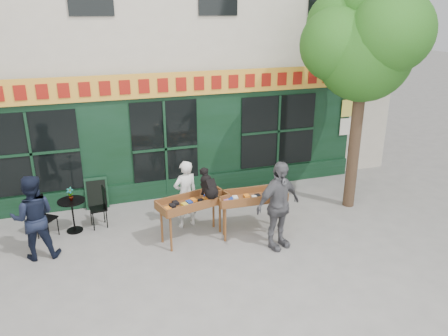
{
  "coord_description": "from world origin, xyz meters",
  "views": [
    {
      "loc": [
        -2.01,
        -8.39,
        4.75
      ],
      "look_at": [
        0.99,
        0.5,
        1.33
      ],
      "focal_mm": 35.0,
      "sensor_mm": 36.0,
      "label": 1
    }
  ],
  "objects_px": {
    "book_cart_right": "(251,199)",
    "woman": "(186,194)",
    "book_cart_center": "(193,204)",
    "man_right": "(278,206)",
    "man_left": "(33,217)",
    "dog": "(209,183)",
    "bistro_table": "(72,209)"
  },
  "relations": [
    {
      "from": "book_cart_center",
      "to": "man_right",
      "type": "bearing_deg",
      "value": -43.81
    },
    {
      "from": "woman",
      "to": "man_left",
      "type": "height_order",
      "value": "man_left"
    },
    {
      "from": "book_cart_center",
      "to": "man_left",
      "type": "bearing_deg",
      "value": 160.42
    },
    {
      "from": "book_cart_right",
      "to": "man_left",
      "type": "height_order",
      "value": "man_left"
    },
    {
      "from": "book_cart_center",
      "to": "book_cart_right",
      "type": "distance_m",
      "value": 1.29
    },
    {
      "from": "man_right",
      "to": "bistro_table",
      "type": "bearing_deg",
      "value": 135.61
    },
    {
      "from": "book_cart_right",
      "to": "man_left",
      "type": "distance_m",
      "value": 4.48
    },
    {
      "from": "dog",
      "to": "book_cart_right",
      "type": "relative_size",
      "value": 0.39
    },
    {
      "from": "book_cart_right",
      "to": "woman",
      "type": "bearing_deg",
      "value": 151.02
    },
    {
      "from": "bistro_table",
      "to": "man_right",
      "type": "bearing_deg",
      "value": -27.18
    },
    {
      "from": "book_cart_center",
      "to": "woman",
      "type": "xyz_separation_m",
      "value": [
        0.0,
        0.65,
        -0.03
      ]
    },
    {
      "from": "woman",
      "to": "book_cart_right",
      "type": "distance_m",
      "value": 1.51
    },
    {
      "from": "book_cart_center",
      "to": "man_left",
      "type": "relative_size",
      "value": 0.91
    },
    {
      "from": "book_cart_right",
      "to": "man_right",
      "type": "relative_size",
      "value": 0.8
    },
    {
      "from": "man_left",
      "to": "dog",
      "type": "bearing_deg",
      "value": 176.98
    },
    {
      "from": "dog",
      "to": "man_right",
      "type": "xyz_separation_m",
      "value": [
        1.23,
        -0.84,
        -0.34
      ]
    },
    {
      "from": "woman",
      "to": "bistro_table",
      "type": "bearing_deg",
      "value": -26.66
    },
    {
      "from": "woman",
      "to": "man_right",
      "type": "distance_m",
      "value": 2.21
    },
    {
      "from": "dog",
      "to": "man_left",
      "type": "bearing_deg",
      "value": 160.13
    },
    {
      "from": "woman",
      "to": "man_left",
      "type": "bearing_deg",
      "value": -7.9
    },
    {
      "from": "book_cart_center",
      "to": "man_right",
      "type": "relative_size",
      "value": 0.84
    },
    {
      "from": "dog",
      "to": "man_right",
      "type": "distance_m",
      "value": 1.53
    },
    {
      "from": "woman",
      "to": "dog",
      "type": "bearing_deg",
      "value": 102.22
    },
    {
      "from": "bistro_table",
      "to": "man_left",
      "type": "height_order",
      "value": "man_left"
    },
    {
      "from": "book_cart_center",
      "to": "book_cart_right",
      "type": "height_order",
      "value": "same"
    },
    {
      "from": "woman",
      "to": "book_cart_right",
      "type": "height_order",
      "value": "woman"
    },
    {
      "from": "man_right",
      "to": "book_cart_right",
      "type": "bearing_deg",
      "value": 94.59
    },
    {
      "from": "dog",
      "to": "man_right",
      "type": "relative_size",
      "value": 0.32
    },
    {
      "from": "bistro_table",
      "to": "man_left",
      "type": "distance_m",
      "value": 1.19
    },
    {
      "from": "man_left",
      "to": "man_right",
      "type": "bearing_deg",
      "value": 168.54
    },
    {
      "from": "man_right",
      "to": "bistro_table",
      "type": "distance_m",
      "value": 4.58
    },
    {
      "from": "dog",
      "to": "book_cart_center",
      "type": "bearing_deg",
      "value": 157.53
    }
  ]
}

